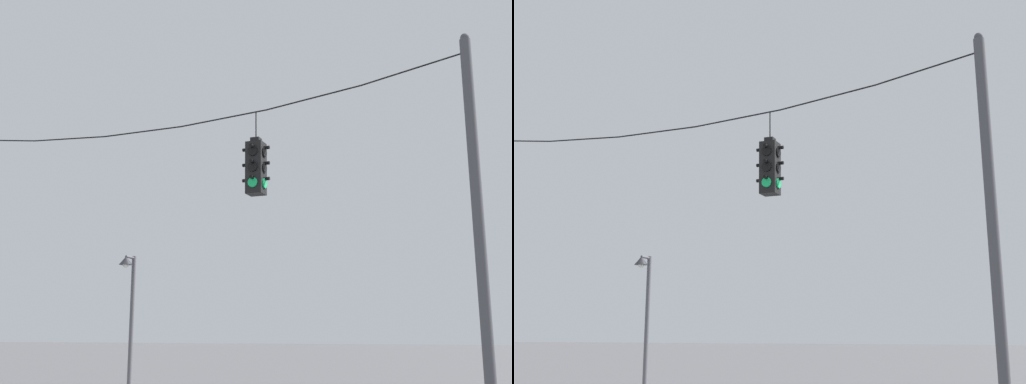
# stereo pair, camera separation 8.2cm
# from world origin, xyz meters

# --- Properties ---
(utility_pole_right) EXTENTS (0.20, 0.20, 7.35)m
(utility_pole_right) POSITION_xyz_m (6.86, -0.16, 3.67)
(utility_pole_right) COLOR #4C4C51
(utility_pole_right) RESTS_ON ground_plane
(span_wire) EXTENTS (13.73, 0.03, 0.75)m
(span_wire) POSITION_xyz_m (0.00, -0.16, 6.50)
(span_wire) COLOR black
(traffic_light_near_left_pole) EXTENTS (0.58, 0.58, 1.73)m
(traffic_light_near_left_pole) POSITION_xyz_m (2.70, -0.16, 5.19)
(traffic_light_near_left_pole) COLOR black
(street_lamp) EXTENTS (0.37, 0.65, 4.02)m
(street_lamp) POSITION_xyz_m (-2.44, 3.42, 2.73)
(street_lamp) COLOR #515156
(street_lamp) RESTS_ON ground_plane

